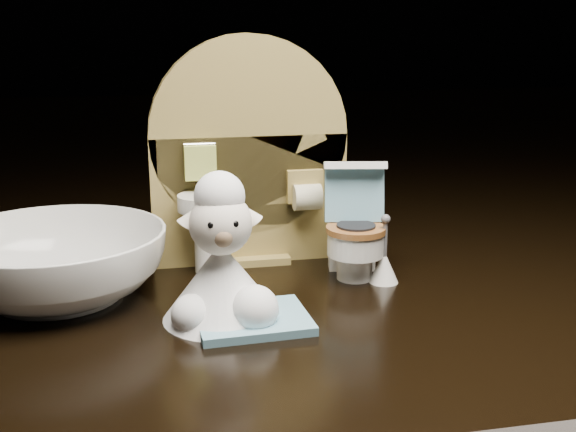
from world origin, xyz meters
The scene contains 6 objects.
backdrop_panel centered at (0.00, 0.06, 0.07)m, with size 0.13×0.05×0.15m.
toy_toilet centered at (0.06, 0.02, 0.03)m, with size 0.04×0.05×0.07m.
bath_mat centered at (-0.02, -0.04, 0.00)m, with size 0.06×0.05×0.00m, color #669BB1.
toilet_brush centered at (0.07, 0.00, 0.01)m, with size 0.02×0.02×0.04m.
plush_lamb centered at (-0.03, -0.03, 0.03)m, with size 0.07×0.07×0.08m.
ceramic_bowl centered at (-0.12, 0.02, 0.02)m, with size 0.13×0.13×0.04m, color white.
Camera 1 is at (-0.07, -0.40, 0.16)m, focal length 45.00 mm.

